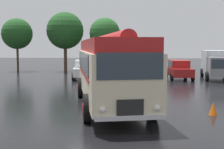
{
  "coord_description": "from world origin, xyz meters",
  "views": [
    {
      "loc": [
        2.01,
        -14.25,
        2.93
      ],
      "look_at": [
        0.69,
        2.2,
        1.4
      ],
      "focal_mm": 50.0,
      "sensor_mm": 36.0,
      "label": 1
    }
  ],
  "objects_px": {
    "car_mid_left": "(116,69)",
    "car_mid_right": "(150,69)",
    "vintage_bus": "(110,67)",
    "car_near_left": "(84,69)",
    "traffic_cone": "(213,109)",
    "car_far_right": "(179,70)",
    "box_van": "(216,63)"
  },
  "relations": [
    {
      "from": "box_van",
      "to": "traffic_cone",
      "type": "distance_m",
      "value": 15.46
    },
    {
      "from": "car_near_left",
      "to": "traffic_cone",
      "type": "height_order",
      "value": "car_near_left"
    },
    {
      "from": "box_van",
      "to": "traffic_cone",
      "type": "relative_size",
      "value": 10.73
    },
    {
      "from": "vintage_bus",
      "to": "traffic_cone",
      "type": "relative_size",
      "value": 18.87
    },
    {
      "from": "car_near_left",
      "to": "traffic_cone",
      "type": "distance_m",
      "value": 16.06
    },
    {
      "from": "vintage_bus",
      "to": "car_near_left",
      "type": "bearing_deg",
      "value": 105.23
    },
    {
      "from": "vintage_bus",
      "to": "car_far_right",
      "type": "distance_m",
      "value": 13.64
    },
    {
      "from": "vintage_bus",
      "to": "box_van",
      "type": "relative_size",
      "value": 1.76
    },
    {
      "from": "car_mid_left",
      "to": "traffic_cone",
      "type": "distance_m",
      "value": 15.07
    },
    {
      "from": "vintage_bus",
      "to": "car_mid_right",
      "type": "relative_size",
      "value": 2.47
    },
    {
      "from": "car_mid_left",
      "to": "car_far_right",
      "type": "relative_size",
      "value": 1.0
    },
    {
      "from": "car_mid_right",
      "to": "car_far_right",
      "type": "distance_m",
      "value": 2.57
    },
    {
      "from": "car_mid_left",
      "to": "traffic_cone",
      "type": "relative_size",
      "value": 7.86
    },
    {
      "from": "car_near_left",
      "to": "vintage_bus",
      "type": "bearing_deg",
      "value": -74.77
    },
    {
      "from": "vintage_bus",
      "to": "traffic_cone",
      "type": "height_order",
      "value": "vintage_bus"
    },
    {
      "from": "car_near_left",
      "to": "box_van",
      "type": "height_order",
      "value": "box_van"
    },
    {
      "from": "car_mid_left",
      "to": "car_mid_right",
      "type": "height_order",
      "value": "same"
    },
    {
      "from": "box_van",
      "to": "car_far_right",
      "type": "bearing_deg",
      "value": -169.24
    },
    {
      "from": "vintage_bus",
      "to": "car_near_left",
      "type": "xyz_separation_m",
      "value": [
        -3.35,
        12.31,
        -1.05
      ]
    },
    {
      "from": "car_far_right",
      "to": "box_van",
      "type": "height_order",
      "value": "box_van"
    },
    {
      "from": "car_mid_right",
      "to": "traffic_cone",
      "type": "height_order",
      "value": "car_mid_right"
    },
    {
      "from": "car_mid_left",
      "to": "traffic_cone",
      "type": "xyz_separation_m",
      "value": [
        5.05,
        -14.18,
        -0.57
      ]
    },
    {
      "from": "car_near_left",
      "to": "car_far_right",
      "type": "distance_m",
      "value": 8.35
    },
    {
      "from": "vintage_bus",
      "to": "box_van",
      "type": "xyz_separation_m",
      "value": [
        8.34,
        13.29,
        -0.53
      ]
    },
    {
      "from": "vintage_bus",
      "to": "car_far_right",
      "type": "bearing_deg",
      "value": 68.45
    },
    {
      "from": "car_mid_right",
      "to": "car_near_left",
      "type": "bearing_deg",
      "value": -171.72
    },
    {
      "from": "vintage_bus",
      "to": "car_near_left",
      "type": "relative_size",
      "value": 2.37
    },
    {
      "from": "vintage_bus",
      "to": "car_mid_left",
      "type": "height_order",
      "value": "vintage_bus"
    },
    {
      "from": "vintage_bus",
      "to": "car_far_right",
      "type": "xyz_separation_m",
      "value": [
        5.0,
        12.65,
        -1.05
      ]
    },
    {
      "from": "car_mid_right",
      "to": "car_far_right",
      "type": "bearing_deg",
      "value": -11.34
    },
    {
      "from": "car_mid_left",
      "to": "car_mid_right",
      "type": "distance_m",
      "value": 3.04
    },
    {
      "from": "car_near_left",
      "to": "car_mid_right",
      "type": "distance_m",
      "value": 5.89
    }
  ]
}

